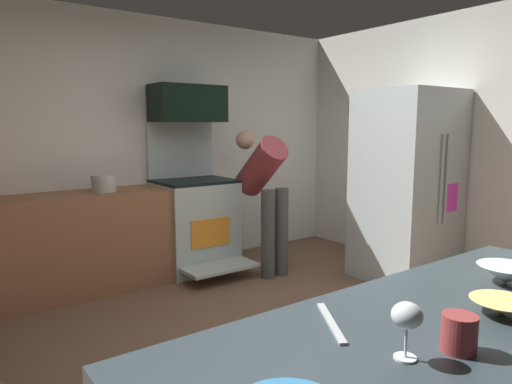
# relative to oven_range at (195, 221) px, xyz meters

# --- Properties ---
(ground_plane) EXTENTS (5.20, 4.80, 0.02)m
(ground_plane) POSITION_rel_oven_range_xyz_m (-0.45, -1.97, -0.52)
(ground_plane) COLOR brown
(wall_back) EXTENTS (5.20, 0.12, 2.60)m
(wall_back) POSITION_rel_oven_range_xyz_m (-0.45, 0.37, 0.79)
(wall_back) COLOR silver
(wall_back) RESTS_ON ground
(wall_right) EXTENTS (0.12, 4.80, 2.60)m
(wall_right) POSITION_rel_oven_range_xyz_m (2.09, -1.97, 0.79)
(wall_right) COLOR silver
(wall_right) RESTS_ON ground
(lower_cabinet_run) EXTENTS (2.40, 0.60, 0.90)m
(lower_cabinet_run) POSITION_rel_oven_range_xyz_m (-1.35, 0.01, -0.06)
(lower_cabinet_run) COLOR #8F5A3B
(lower_cabinet_run) RESTS_ON ground
(oven_range) EXTENTS (0.76, 0.98, 1.54)m
(oven_range) POSITION_rel_oven_range_xyz_m (0.00, 0.00, 0.00)
(oven_range) COLOR #B4C2BE
(oven_range) RESTS_ON ground
(microwave) EXTENTS (0.74, 0.38, 0.37)m
(microwave) POSITION_rel_oven_range_xyz_m (-0.00, 0.09, 1.21)
(microwave) COLOR black
(microwave) RESTS_ON oven_range
(refrigerator) EXTENTS (0.88, 0.79, 1.84)m
(refrigerator) POSITION_rel_oven_range_xyz_m (1.58, -1.45, 0.41)
(refrigerator) COLOR #B1BFBF
(refrigerator) RESTS_ON ground
(person_cook) EXTENTS (0.31, 0.71, 1.45)m
(person_cook) POSITION_rel_oven_range_xyz_m (0.53, -0.52, 0.37)
(person_cook) COLOR #494949
(person_cook) RESTS_ON ground
(mixing_bowl_small) EXTENTS (0.20, 0.20, 0.05)m
(mixing_bowl_small) POSITION_rel_oven_range_xyz_m (-0.81, -3.53, 0.41)
(mixing_bowl_small) COLOR #EFC971
(mixing_bowl_small) RESTS_ON counter_island
(mixing_bowl_prep) EXTENTS (0.21, 0.21, 0.07)m
(mixing_bowl_prep) POSITION_rel_oven_range_xyz_m (-0.49, -3.39, 0.42)
(mixing_bowl_prep) COLOR white
(mixing_bowl_prep) RESTS_ON counter_island
(wine_glass_mid) EXTENTS (0.08, 0.08, 0.15)m
(wine_glass_mid) POSITION_rel_oven_range_xyz_m (-1.31, -3.53, 0.50)
(wine_glass_mid) COLOR silver
(wine_glass_mid) RESTS_ON counter_island
(mug_coffee) EXTENTS (0.09, 0.09, 0.10)m
(mug_coffee) POSITION_rel_oven_range_xyz_m (-1.15, -3.59, 0.44)
(mug_coffee) COLOR maroon
(mug_coffee) RESTS_ON counter_island
(knife_chef) EXTENTS (0.17, 0.26, 0.01)m
(knife_chef) POSITION_rel_oven_range_xyz_m (-1.30, -3.26, 0.39)
(knife_chef) COLOR #B7BABF
(knife_chef) RESTS_ON counter_island
(stock_pot) EXTENTS (0.22, 0.22, 0.16)m
(stock_pot) POSITION_rel_oven_range_xyz_m (-0.93, 0.01, 0.47)
(stock_pot) COLOR beige
(stock_pot) RESTS_ON lower_cabinet_run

